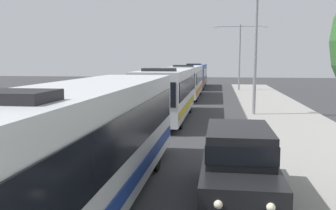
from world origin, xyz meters
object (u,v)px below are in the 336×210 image
object	(u,v)px
bus_lead	(86,141)
bus_second_in_line	(168,92)
white_suv	(239,161)
streetlamp_far	(240,50)
streetlamp_mid	(256,32)
bus_middle	(187,80)
bus_fourth_in_line	(196,75)

from	to	relation	value
bus_lead	bus_second_in_line	xyz separation A→B (m)	(-0.00, 14.07, -0.00)
bus_second_in_line	white_suv	xyz separation A→B (m)	(3.70, -12.94, -0.66)
streetlamp_far	streetlamp_mid	bearing A→B (deg)	-90.00
bus_middle	streetlamp_far	xyz separation A→B (m)	(5.40, 8.05, 3.16)
bus_second_in_line	bus_fourth_in_line	size ratio (longest dim) A/B	0.87
bus_lead	bus_middle	bearing A→B (deg)	90.00
bus_middle	bus_fourth_in_line	size ratio (longest dim) A/B	0.96
streetlamp_far	bus_lead	bearing A→B (deg)	-98.67
bus_second_in_line	streetlamp_mid	xyz separation A→B (m)	(5.40, 1.79, 3.68)
bus_lead	streetlamp_far	size ratio (longest dim) A/B	1.60
bus_second_in_line	streetlamp_mid	distance (m)	6.77
streetlamp_mid	bus_lead	bearing A→B (deg)	-108.81
bus_middle	streetlamp_far	world-z (taller)	streetlamp_far
bus_middle	bus_lead	bearing A→B (deg)	-90.00
bus_lead	bus_second_in_line	distance (m)	14.07
bus_second_in_line	bus_middle	distance (m)	13.29
bus_second_in_line	streetlamp_mid	world-z (taller)	streetlamp_mid
bus_lead	bus_fourth_in_line	size ratio (longest dim) A/B	0.99
bus_middle	streetlamp_mid	distance (m)	13.23
bus_second_in_line	streetlamp_far	distance (m)	22.24
bus_second_in_line	streetlamp_far	xyz separation A→B (m)	(5.40, 21.34, 3.16)
bus_lead	bus_middle	world-z (taller)	same
streetlamp_mid	white_suv	bearing A→B (deg)	-96.58
white_suv	bus_fourth_in_line	bearing A→B (deg)	95.35
bus_second_in_line	streetlamp_far	world-z (taller)	streetlamp_far
bus_fourth_in_line	white_suv	bearing A→B (deg)	-84.65
bus_fourth_in_line	streetlamp_mid	world-z (taller)	streetlamp_mid
bus_lead	streetlamp_mid	size ratio (longest dim) A/B	1.39
bus_lead	bus_middle	distance (m)	27.36
bus_middle	white_suv	world-z (taller)	bus_middle
bus_lead	bus_middle	size ratio (longest dim) A/B	1.03
bus_fourth_in_line	streetlamp_far	world-z (taller)	streetlamp_far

